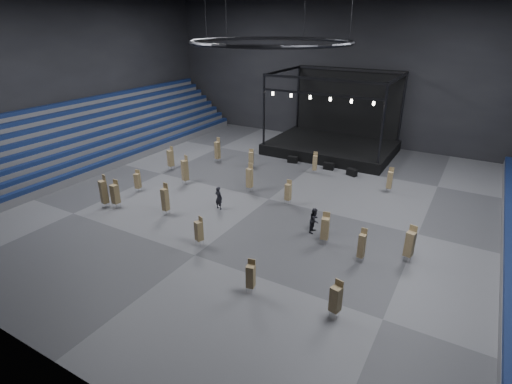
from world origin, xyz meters
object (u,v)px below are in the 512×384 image
Objects in this scene: chair_stack_6 at (390,180)px; chair_stack_16 at (251,158)px; chair_stack_13 at (138,180)px; chair_stack_14 at (185,170)px; chair_stack_3 at (165,199)px; chair_stack_17 at (251,276)px; flight_case_mid at (329,166)px; flight_case_right at (352,172)px; chair_stack_5 at (362,245)px; chair_stack_7 at (115,193)px; crew_member at (315,220)px; stage at (334,139)px; chair_stack_12 at (218,150)px; chair_stack_8 at (288,192)px; chair_stack_9 at (325,228)px; flight_case_left at (293,160)px; chair_stack_4 at (250,177)px; chair_stack_2 at (410,243)px; chair_stack_0 at (171,158)px; chair_stack_10 at (104,191)px; chair_stack_1 at (336,298)px; chair_stack_11 at (199,230)px; chair_stack_15 at (315,162)px; man_center at (219,198)px.

chair_stack_6 is 1.15× the size of chair_stack_16.
chair_stack_13 is 0.73× the size of chair_stack_14.
chair_stack_3 is 1.26× the size of chair_stack_17.
chair_stack_14 is (-10.43, -10.71, 1.10)m from flight_case_mid.
flight_case_right is 4.87m from chair_stack_6.
chair_stack_5 is at bearing 5.85° from chair_stack_3.
chair_stack_7 reaches higher than crew_member.
stage is 14.10m from chair_stack_12.
chair_stack_8 is 6.94m from chair_stack_9.
stage is at bearing 83.74° from chair_stack_14.
chair_stack_4 is at bearing -90.27° from flight_case_left.
flight_case_right is 0.42× the size of chair_stack_7.
chair_stack_2 is at bearing -58.42° from stage.
chair_stack_12 reaches higher than chair_stack_0.
chair_stack_1 is at bearing 6.99° from chair_stack_10.
flight_case_mid is 0.50× the size of chair_stack_11.
chair_stack_14 is at bearing 79.50° from crew_member.
chair_stack_16 reaches higher than flight_case_left.
chair_stack_3 reaches higher than chair_stack_9.
flight_case_mid is 22.94m from chair_stack_1.
chair_stack_12 is (-19.46, 11.60, 0.18)m from chair_stack_5.
chair_stack_11 is (-2.40, -9.20, 0.00)m from chair_stack_8.
stage is 5.84× the size of chair_stack_5.
chair_stack_0 is at bearing -169.83° from chair_stack_15.
chair_stack_15 reaches higher than chair_stack_1.
chair_stack_17 is at bearing 176.80° from crew_member.
chair_stack_1 is at bearing -76.33° from chair_stack_9.
chair_stack_1 is 15.07m from man_center.
flight_case_mid is (1.86, -6.44, -1.09)m from stage.
chair_stack_7 is (-4.43, -1.15, -0.05)m from chair_stack_3.
man_center reaches higher than flight_case_left.
chair_stack_5 is (15.63, 1.12, -0.15)m from chair_stack_3.
chair_stack_6 is 9.78m from chair_stack_8.
chair_stack_9 is 7.45m from chair_stack_17.
chair_stack_12 is (-7.24, 5.25, 0.04)m from chair_stack_4.
chair_stack_3 is at bearing -122.83° from flight_case_right.
chair_stack_14 is at bearing -175.49° from chair_stack_8.
chair_stack_11 is at bearing -147.57° from chair_stack_2.
chair_stack_9 is at bearing -80.16° from flight_case_right.
chair_stack_14 is (2.54, 7.41, -0.01)m from chair_stack_10.
chair_stack_12 reaches higher than chair_stack_3.
chair_stack_9 is 9.73m from man_center.
chair_stack_4 is at bearing -128.98° from flight_case_right.
chair_stack_1 reaches higher than chair_stack_16.
chair_stack_8 is at bearing -17.50° from chair_stack_12.
chair_stack_14 is at bearing 128.43° from chair_stack_17.
chair_stack_13 is at bearing -138.67° from flight_case_right.
chair_stack_6 reaches higher than flight_case_right.
chair_stack_0 is 0.88× the size of chair_stack_14.
chair_stack_5 is 12.62m from chair_stack_6.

